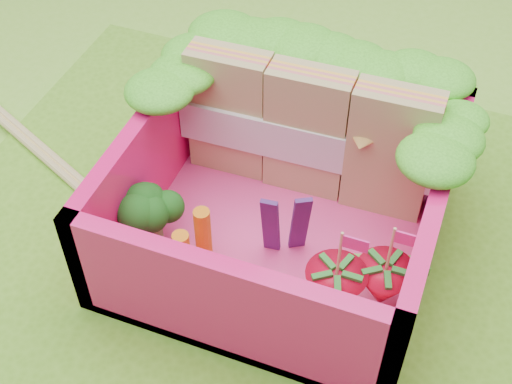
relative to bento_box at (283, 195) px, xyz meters
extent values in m
plane|color=#7DC337|center=(-0.24, -0.08, -0.31)|extent=(14.00, 14.00, 0.00)
cube|color=#62A525|center=(-0.24, -0.08, -0.29)|extent=(2.60, 2.60, 0.03)
cube|color=#EA3B89|center=(0.00, 0.00, -0.25)|extent=(1.30, 1.30, 0.05)
cube|color=#F3146B|center=(0.00, 0.61, 0.00)|extent=(1.30, 0.07, 0.55)
cube|color=#F3146B|center=(0.00, -0.61, 0.00)|extent=(1.30, 0.07, 0.55)
cube|color=#F3146B|center=(-0.61, 0.00, 0.00)|extent=(0.07, 1.30, 0.55)
cube|color=#F3146B|center=(0.61, 0.00, 0.00)|extent=(0.07, 1.30, 0.55)
ellipsoid|color=#36981B|center=(-0.50, 0.58, 0.33)|extent=(0.30, 0.30, 0.11)
ellipsoid|color=#36981B|center=(-0.38, 0.58, 0.33)|extent=(0.30, 0.30, 0.11)
ellipsoid|color=#36981B|center=(-0.25, 0.58, 0.33)|extent=(0.30, 0.30, 0.11)
ellipsoid|color=#36981B|center=(-0.12, 0.58, 0.33)|extent=(0.30, 0.30, 0.11)
ellipsoid|color=#36981B|center=(0.00, 0.58, 0.33)|extent=(0.30, 0.30, 0.11)
ellipsoid|color=#36981B|center=(0.13, 0.58, 0.33)|extent=(0.30, 0.30, 0.11)
ellipsoid|color=#36981B|center=(0.25, 0.58, 0.33)|extent=(0.30, 0.30, 0.11)
ellipsoid|color=#36981B|center=(0.38, 0.58, 0.33)|extent=(0.30, 0.30, 0.11)
ellipsoid|color=#36981B|center=(0.50, 0.58, 0.33)|extent=(0.30, 0.30, 0.11)
ellipsoid|color=#36981B|center=(-0.58, 0.10, 0.33)|extent=(0.27, 0.27, 0.10)
ellipsoid|color=#36981B|center=(-0.58, 0.24, 0.33)|extent=(0.27, 0.27, 0.10)
ellipsoid|color=#36981B|center=(-0.58, 0.38, 0.33)|extent=(0.27, 0.27, 0.10)
ellipsoid|color=#36981B|center=(0.58, 0.10, 0.33)|extent=(0.27, 0.27, 0.10)
ellipsoid|color=#36981B|center=(0.58, 0.24, 0.33)|extent=(0.27, 0.27, 0.10)
ellipsoid|color=#36981B|center=(0.58, 0.38, 0.33)|extent=(0.27, 0.27, 0.10)
cube|color=#A38B56|center=(-0.37, 0.32, 0.10)|extent=(0.37, 0.16, 0.64)
cube|color=#A38B56|center=(0.00, 0.32, 0.10)|extent=(0.37, 0.16, 0.64)
cube|color=#A38B56|center=(0.37, 0.32, 0.10)|extent=(0.37, 0.16, 0.64)
cube|color=white|center=(0.00, 0.32, 0.06)|extent=(1.16, 0.20, 0.20)
cylinder|color=#62A650|center=(-0.52, -0.26, -0.15)|extent=(0.12, 0.12, 0.15)
ellipsoid|color=#1A5516|center=(-0.52, -0.26, -0.01)|extent=(0.35, 0.35, 0.12)
cylinder|color=orange|center=(-0.30, -0.38, -0.10)|extent=(0.07, 0.07, 0.26)
cylinder|color=orange|center=(-0.26, -0.26, -0.08)|extent=(0.07, 0.07, 0.29)
cube|color=#441B5F|center=(0.00, -0.15, -0.04)|extent=(0.07, 0.03, 0.38)
cube|color=#441B5F|center=(0.11, -0.09, -0.04)|extent=(0.07, 0.05, 0.38)
cone|color=red|center=(0.33, -0.33, -0.10)|extent=(0.24, 0.24, 0.24)
cylinder|color=tan|center=(0.33, -0.33, 0.14)|extent=(0.01, 0.01, 0.24)
cube|color=#F72993|center=(0.38, -0.33, 0.22)|extent=(0.10, 0.01, 0.06)
cone|color=red|center=(0.50, -0.23, -0.11)|extent=(0.23, 0.23, 0.23)
cylinder|color=tan|center=(0.50, -0.23, 0.13)|extent=(0.01, 0.01, 0.24)
cube|color=#F72993|center=(0.55, -0.23, 0.21)|extent=(0.10, 0.01, 0.06)
cube|color=green|center=(0.50, -0.04, -0.20)|extent=(0.33, 0.17, 0.05)
cube|color=green|center=(0.17, -0.38, -0.20)|extent=(0.29, 0.26, 0.05)
cube|color=#E9D47F|center=(-1.15, -0.01, -0.25)|extent=(1.99, 0.92, 0.04)
cube|color=#E9D47F|center=(-1.09, 0.01, -0.25)|extent=(1.99, 0.92, 0.04)
camera|label=1|loc=(0.62, -1.95, 2.19)|focal=50.00mm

